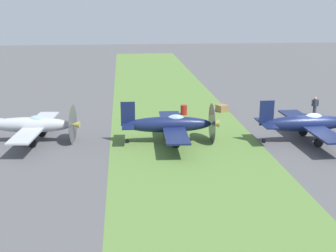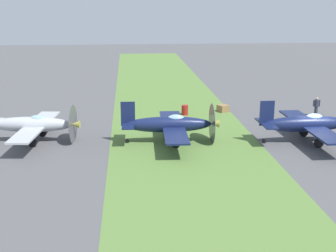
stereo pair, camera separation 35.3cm
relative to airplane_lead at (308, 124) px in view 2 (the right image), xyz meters
name	(u,v)px [view 2 (the right image)]	position (x,y,z in m)	size (l,w,h in m)	color
ground_plane	(316,142)	(0.19, 0.64, -1.40)	(160.00, 160.00, 0.00)	#515154
grass_verge	(186,146)	(0.19, -9.04, -1.39)	(120.00, 11.00, 0.01)	#567A38
airplane_lead	(308,124)	(0.00, 0.00, 0.00)	(9.30, 7.39, 3.33)	#141E47
airplane_wingman	(170,124)	(-0.82, -10.12, -0.03)	(9.09, 7.22, 3.25)	#141E47
airplane_trail	(33,124)	(-1.88, -20.23, -0.08)	(8.87, 7.03, 3.15)	#B2B7BC
ground_crew_chief	(316,106)	(-7.62, 3.82, -0.48)	(0.38, 0.62, 1.73)	#2D3342
fuel_drum	(185,110)	(-9.12, -7.99, -0.95)	(0.60, 0.60, 0.90)	maroon
supply_crate	(223,108)	(-10.02, -4.23, -1.08)	(0.90, 0.90, 0.64)	olive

